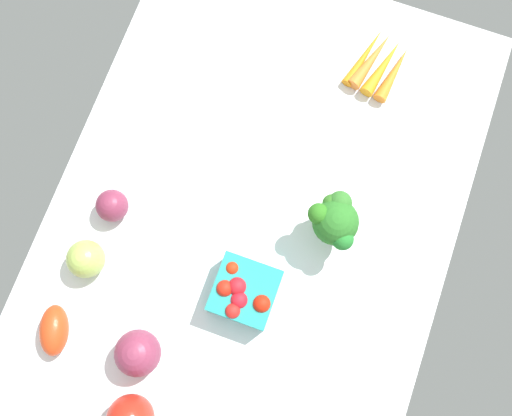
{
  "coord_description": "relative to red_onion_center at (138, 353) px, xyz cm",
  "views": [
    {
      "loc": [
        -22.74,
        -8.14,
        113.69
      ],
      "look_at": [
        0.0,
        0.0,
        4.0
      ],
      "focal_mm": 41.54,
      "sensor_mm": 36.0,
      "label": 1
    }
  ],
  "objects": [
    {
      "name": "tablecloth",
      "position": [
        32.23,
        -10.68,
        -5.16
      ],
      "size": [
        104.0,
        76.0,
        2.0
      ],
      "primitive_type": "cube",
      "color": "white",
      "rests_on": "ground"
    },
    {
      "name": "berry_basket",
      "position": [
        16.43,
        -14.07,
        -0.47
      ],
      "size": [
        11.12,
        11.12,
        7.62
      ],
      "color": "teal",
      "rests_on": "tablecloth"
    },
    {
      "name": "heirloom_tomato_green",
      "position": [
        12.33,
        15.44,
        -0.61
      ],
      "size": [
        7.1,
        7.1,
        7.1
      ],
      "primitive_type": "sphere",
      "color": "#A1BC54",
      "rests_on": "tablecloth"
    },
    {
      "name": "roma_tomato",
      "position": [
        -1.51,
        16.03,
        -1.57
      ],
      "size": [
        10.4,
        8.15,
        5.17
      ],
      "primitive_type": "ellipsoid",
      "rotation": [
        0.0,
        0.0,
        0.37
      ],
      "color": "red",
      "rests_on": "tablecloth"
    },
    {
      "name": "red_onion_center",
      "position": [
        0.0,
        0.0,
        0.0
      ],
      "size": [
        8.32,
        8.32,
        8.32
      ],
      "primitive_type": "sphere",
      "color": "#85314C",
      "rests_on": "tablecloth"
    },
    {
      "name": "carrot_bunch",
      "position": [
        68.74,
        -24.01,
        -2.8
      ],
      "size": [
        15.59,
        11.79,
        2.92
      ],
      "color": "orange",
      "rests_on": "tablecloth"
    },
    {
      "name": "red_onion_near_basket",
      "position": [
        23.3,
        14.93,
        -1.08
      ],
      "size": [
        6.16,
        6.16,
        6.16
      ],
      "primitive_type": "sphere",
      "color": "#802D48",
      "rests_on": "tablecloth"
    },
    {
      "name": "broccoli_head",
      "position": [
        33.54,
        -25.19,
        3.82
      ],
      "size": [
        10.19,
        9.52,
        12.29
      ],
      "color": "#93C37B",
      "rests_on": "tablecloth"
    }
  ]
}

